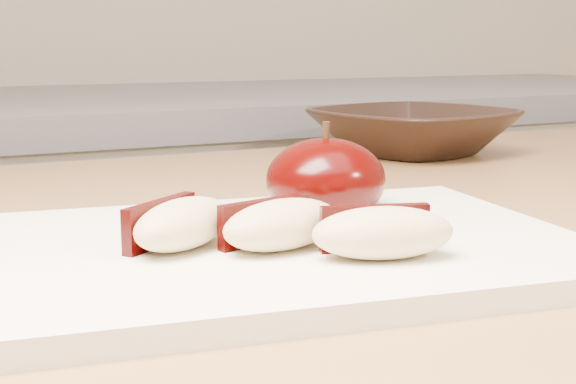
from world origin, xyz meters
name	(u,v)px	position (x,y,z in m)	size (l,w,h in m)	color
cutting_board	(288,248)	(-0.05, 0.40, 0.91)	(0.31, 0.23, 0.01)	white
apple_half	(326,180)	(0.01, 0.45, 0.93)	(0.10, 0.10, 0.06)	black
apple_wedge_a	(181,223)	(-0.11, 0.40, 0.93)	(0.08, 0.07, 0.03)	#D3BE86
apple_wedge_b	(280,224)	(-0.06, 0.38, 0.93)	(0.08, 0.05, 0.03)	#D3BE86
apple_wedge_c	(382,232)	(-0.02, 0.34, 0.93)	(0.08, 0.05, 0.03)	#D3BE86
bowl	(413,131)	(0.26, 0.71, 0.92)	(0.20, 0.20, 0.05)	black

